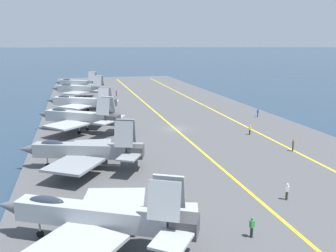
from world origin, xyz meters
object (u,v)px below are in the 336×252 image
at_px(crew_purple_vest, 116,93).
at_px(parked_jet_sixth, 80,89).
at_px(parked_jet_fifth, 81,102).
at_px(parked_jet_seventh, 78,83).
at_px(crew_white_vest, 287,191).
at_px(crew_yellow_vest, 250,129).
at_px(crew_green_vest, 252,226).
at_px(parked_jet_second, 96,216).
at_px(parked_jet_third, 84,151).
at_px(crew_brown_vest, 293,145).
at_px(crew_blue_vest, 258,113).
at_px(parked_jet_fourth, 78,117).

bearing_deg(crew_purple_vest, parked_jet_sixth, 103.62).
xyz_separation_m(parked_jet_fifth, parked_jet_seventh, (36.92, 0.29, 0.17)).
bearing_deg(parked_jet_fifth, crew_white_vest, -160.32).
xyz_separation_m(crew_yellow_vest, crew_purple_vest, (49.87, 17.06, 0.08)).
relative_size(crew_yellow_vest, crew_green_vest, 0.94).
bearing_deg(parked_jet_fifth, crew_purple_vest, -25.56).
relative_size(parked_jet_second, parked_jet_sixth, 1.02).
relative_size(parked_jet_third, parked_jet_fifth, 0.95).
distance_m(parked_jet_fifth, crew_white_vest, 56.04).
bearing_deg(crew_purple_vest, crew_brown_vest, -162.70).
distance_m(parked_jet_fifth, crew_blue_vest, 39.06).
relative_size(parked_jet_third, parked_jet_fourth, 1.02).
relative_size(parked_jet_second, crew_green_vest, 9.09).
bearing_deg(crew_blue_vest, crew_brown_vest, 163.50).
bearing_deg(crew_purple_vest, crew_white_vest, -173.43).
xyz_separation_m(parked_jet_fourth, crew_white_vest, (-33.84, -19.80, -1.69)).
height_order(crew_yellow_vest, crew_blue_vest, crew_blue_vest).
distance_m(parked_jet_fourth, crew_green_vest, 41.50).
height_order(parked_jet_second, parked_jet_fourth, parked_jet_fourth).
distance_m(parked_jet_seventh, crew_white_vest, 91.71).
bearing_deg(crew_brown_vest, crew_yellow_vest, 9.15).
bearing_deg(crew_purple_vest, parked_jet_second, 172.36).
relative_size(parked_jet_fourth, parked_jet_fifth, 0.93).
height_order(parked_jet_third, parked_jet_fourth, parked_jet_fourth).
xyz_separation_m(parked_jet_seventh, crew_purple_vest, (-15.38, -10.59, -1.45)).
relative_size(parked_jet_seventh, crew_white_vest, 8.92).
distance_m(parked_jet_second, parked_jet_seventh, 93.19).
relative_size(parked_jet_fourth, crew_blue_vest, 8.77).
relative_size(parked_jet_second, crew_white_vest, 9.26).
bearing_deg(crew_brown_vest, crew_white_vest, 144.50).
relative_size(parked_jet_sixth, parked_jet_seventh, 1.02).
xyz_separation_m(parked_jet_fourth, parked_jet_fifth, (18.91, -0.94, -0.36)).
bearing_deg(parked_jet_second, crew_purple_vest, -7.64).
bearing_deg(crew_white_vest, parked_jet_fifth, 19.68).
bearing_deg(parked_jet_third, crew_green_vest, -147.58).
relative_size(parked_jet_fifth, crew_green_vest, 9.32).
xyz_separation_m(parked_jet_sixth, crew_green_vest, (-77.34, -12.01, -1.77)).
bearing_deg(crew_green_vest, parked_jet_sixth, 8.83).
xyz_separation_m(parked_jet_second, crew_purple_vest, (77.81, -10.43, -1.49)).
distance_m(crew_purple_vest, crew_white_vest, 74.79).
xyz_separation_m(parked_jet_fifth, crew_brown_vest, (-38.53, -29.01, -1.29)).
distance_m(parked_jet_sixth, crew_purple_vest, 10.67).
relative_size(parked_jet_third, crew_blue_vest, 8.94).
xyz_separation_m(parked_jet_second, parked_jet_seventh, (93.19, 0.16, -0.04)).
bearing_deg(parked_jet_fourth, crew_purple_vest, -15.53).
relative_size(crew_blue_vest, crew_green_vest, 0.99).
relative_size(parked_jet_third, crew_yellow_vest, 9.39).
bearing_deg(crew_white_vest, crew_brown_vest, -35.50).
bearing_deg(crew_brown_vest, parked_jet_fifth, 36.98).
distance_m(parked_jet_fifth, crew_green_vest, 59.53).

